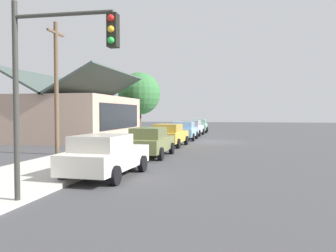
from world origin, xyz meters
TOP-DOWN VIEW (x-y plane):
  - ground_plane at (0.00, 0.00)m, footprint 120.00×120.00m
  - sidewalk_curb at (0.00, 5.60)m, footprint 60.00×4.20m
  - car_ivory at (-16.62, 2.86)m, footprint 4.65×2.26m
  - car_olive at (-10.36, 2.71)m, footprint 4.66×1.99m
  - car_mustard at (-4.31, 2.82)m, footprint 4.64×2.23m
  - car_skyblue at (1.81, 2.66)m, footprint 4.43×2.06m
  - car_silver at (7.76, 2.72)m, footprint 4.84×2.17m
  - car_seafoam at (13.66, 2.61)m, footprint 4.67×2.10m
  - storefront_building at (0.62, 11.98)m, footprint 12.80×8.14m
  - shade_tree at (9.62, 8.92)m, footprint 4.73×4.73m
  - traffic_light_main at (-20.93, 2.54)m, footprint 0.37×2.79m
  - utility_pole_wooden at (-10.34, 8.20)m, footprint 1.80×0.24m
  - fire_hydrant_red at (-3.97, 4.20)m, footprint 0.22×0.22m

SIDE VIEW (x-z plane):
  - ground_plane at x=0.00m, z-range 0.00..0.00m
  - sidewalk_curb at x=0.00m, z-range 0.00..0.16m
  - fire_hydrant_red at x=-3.97m, z-range 0.14..0.85m
  - car_seafoam at x=13.66m, z-range 0.02..1.61m
  - car_skyblue at x=1.81m, z-range 0.02..1.61m
  - car_olive at x=-10.36m, z-range 0.02..1.61m
  - car_ivory at x=-16.62m, z-range 0.02..1.61m
  - car_mustard at x=-4.31m, z-range 0.02..1.61m
  - car_silver at x=7.76m, z-range 0.02..1.61m
  - storefront_building at x=0.62m, z-range -0.96..5.03m
  - traffic_light_main at x=-20.93m, z-range 0.89..6.09m
  - utility_pole_wooden at x=-10.34m, z-range 0.18..7.68m
  - shade_tree at x=9.62m, z-range 1.06..7.93m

